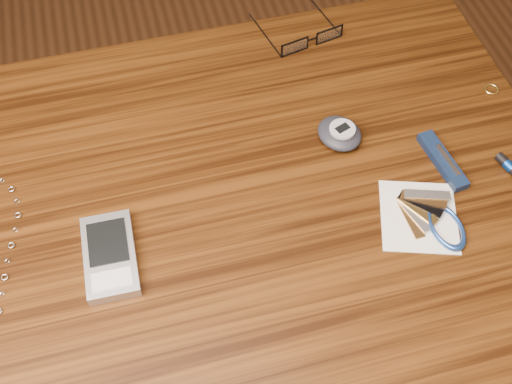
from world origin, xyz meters
TOP-DOWN VIEW (x-y plane):
  - desk at (0.00, 0.00)m, footprint 1.00×0.70m
  - eyeglasses at (0.24, 0.28)m, footprint 0.13×0.13m
  - gold_ring at (0.47, 0.12)m, footprint 0.03×0.03m
  - pda_phone at (-0.10, -0.02)m, footprint 0.06×0.11m
  - pedometer at (0.23, 0.09)m, footprint 0.07×0.08m
  - notepad_keys at (0.29, -0.07)m, footprint 0.12×0.13m
  - pocket_knife at (0.34, 0.01)m, footprint 0.03×0.10m

SIDE VIEW (x-z plane):
  - desk at x=0.00m, z-range 0.27..1.02m
  - gold_ring at x=0.47m, z-range 0.75..0.75m
  - notepad_keys at x=0.29m, z-range 0.75..0.76m
  - pocket_knife at x=0.34m, z-range 0.75..0.76m
  - pda_phone at x=-0.10m, z-range 0.75..0.77m
  - eyeglasses at x=0.24m, z-range 0.75..0.77m
  - pedometer at x=0.23m, z-range 0.75..0.77m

